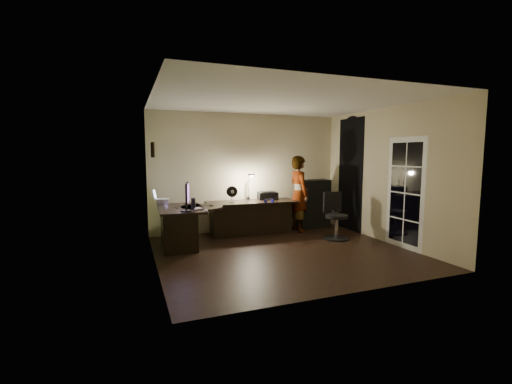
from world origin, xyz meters
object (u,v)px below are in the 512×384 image
object	(u,v)px
monitor	(186,201)
office_chair	(337,216)
desk_left	(181,227)
cabinet	(313,204)
desk_right	(252,218)
person	(299,194)

from	to	relation	value
monitor	office_chair	distance (m)	3.15
desk_left	monitor	bearing A→B (deg)	-83.99
monitor	office_chair	world-z (taller)	monitor
desk_left	monitor	size ratio (longest dim) A/B	2.40
desk_left	cabinet	world-z (taller)	cabinet
desk_left	desk_right	bearing A→B (deg)	19.29
office_chair	desk_left	bearing A→B (deg)	178.88
cabinet	monitor	xyz separation A→B (m)	(-3.23, -1.13, 0.37)
cabinet	monitor	bearing A→B (deg)	-159.96
desk_left	person	distance (m)	2.84
desk_left	monitor	xyz separation A→B (m)	(0.03, -0.49, 0.57)
cabinet	office_chair	size ratio (longest dim) A/B	1.19
desk_left	person	world-z (taller)	person
desk_right	desk_left	bearing A→B (deg)	-162.06
desk_right	cabinet	distance (m)	1.65
desk_left	cabinet	xyz separation A→B (m)	(3.26, 0.64, 0.20)
monitor	person	world-z (taller)	person
office_chair	cabinet	bearing A→B (deg)	93.20
office_chair	desk_right	bearing A→B (deg)	154.58
desk_left	office_chair	world-z (taller)	office_chair
office_chair	person	world-z (taller)	person
monitor	person	bearing A→B (deg)	31.02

